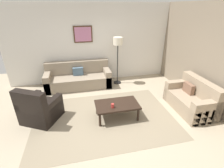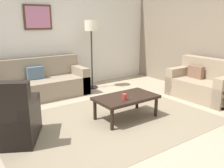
{
  "view_description": "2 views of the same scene",
  "coord_description": "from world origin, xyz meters",
  "px_view_note": "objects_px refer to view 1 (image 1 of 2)",
  "views": [
    {
      "loc": [
        -0.58,
        -3.47,
        2.68
      ],
      "look_at": [
        0.25,
        0.2,
        0.87
      ],
      "focal_mm": 26.27,
      "sensor_mm": 36.0,
      "label": 1
    },
    {
      "loc": [
        -2.22,
        -3.19,
        1.71
      ],
      "look_at": [
        0.14,
        0.12,
        0.63
      ],
      "focal_mm": 38.75,
      "sensor_mm": 36.0,
      "label": 2
    }
  ],
  "objects_px": {
    "armchair_leather": "(39,110)",
    "framed_artwork": "(83,34)",
    "couch_main": "(78,78)",
    "lamp_standing": "(118,46)",
    "cup": "(113,106)",
    "couch_loveseat": "(192,100)",
    "coffee_table": "(117,106)"
  },
  "relations": [
    {
      "from": "armchair_leather",
      "to": "framed_artwork",
      "type": "distance_m",
      "value": 3.0
    },
    {
      "from": "couch_main",
      "to": "lamp_standing",
      "type": "xyz_separation_m",
      "value": [
        1.44,
        -0.08,
        1.11
      ]
    },
    {
      "from": "lamp_standing",
      "to": "framed_artwork",
      "type": "relative_size",
      "value": 2.64
    },
    {
      "from": "armchair_leather",
      "to": "cup",
      "type": "relative_size",
      "value": 10.26
    },
    {
      "from": "lamp_standing",
      "to": "couch_loveseat",
      "type": "bearing_deg",
      "value": -53.3
    },
    {
      "from": "couch_loveseat",
      "to": "cup",
      "type": "height_order",
      "value": "couch_loveseat"
    },
    {
      "from": "armchair_leather",
      "to": "framed_artwork",
      "type": "bearing_deg",
      "value": 59.26
    },
    {
      "from": "couch_main",
      "to": "cup",
      "type": "height_order",
      "value": "couch_main"
    },
    {
      "from": "couch_loveseat",
      "to": "coffee_table",
      "type": "xyz_separation_m",
      "value": [
        -2.15,
        0.09,
        0.05
      ]
    },
    {
      "from": "couch_main",
      "to": "couch_loveseat",
      "type": "height_order",
      "value": "same"
    },
    {
      "from": "coffee_table",
      "to": "lamp_standing",
      "type": "xyz_separation_m",
      "value": [
        0.54,
        2.07,
        1.05
      ]
    },
    {
      "from": "coffee_table",
      "to": "cup",
      "type": "relative_size",
      "value": 10.39
    },
    {
      "from": "lamp_standing",
      "to": "coffee_table",
      "type": "bearing_deg",
      "value": -104.65
    },
    {
      "from": "couch_loveseat",
      "to": "lamp_standing",
      "type": "relative_size",
      "value": 0.83
    },
    {
      "from": "lamp_standing",
      "to": "cup",
      "type": "bearing_deg",
      "value": -107.36
    },
    {
      "from": "couch_loveseat",
      "to": "cup",
      "type": "xyz_separation_m",
      "value": [
        -2.3,
        -0.04,
        0.16
      ]
    },
    {
      "from": "couch_main",
      "to": "armchair_leather",
      "type": "relative_size",
      "value": 2.07
    },
    {
      "from": "armchair_leather",
      "to": "cup",
      "type": "bearing_deg",
      "value": -13.35
    },
    {
      "from": "coffee_table",
      "to": "couch_main",
      "type": "bearing_deg",
      "value": 112.72
    },
    {
      "from": "couch_main",
      "to": "armchair_leather",
      "type": "bearing_deg",
      "value": -119.19
    },
    {
      "from": "couch_loveseat",
      "to": "armchair_leather",
      "type": "height_order",
      "value": "armchair_leather"
    },
    {
      "from": "couch_main",
      "to": "framed_artwork",
      "type": "bearing_deg",
      "value": 52.65
    },
    {
      "from": "couch_loveseat",
      "to": "cup",
      "type": "distance_m",
      "value": 2.31
    },
    {
      "from": "couch_loveseat",
      "to": "framed_artwork",
      "type": "relative_size",
      "value": 2.18
    },
    {
      "from": "cup",
      "to": "couch_loveseat",
      "type": "bearing_deg",
      "value": 1.08
    },
    {
      "from": "coffee_table",
      "to": "cup",
      "type": "xyz_separation_m",
      "value": [
        -0.15,
        -0.14,
        0.1
      ]
    },
    {
      "from": "cup",
      "to": "coffee_table",
      "type": "bearing_deg",
      "value": 42.37
    },
    {
      "from": "couch_main",
      "to": "lamp_standing",
      "type": "distance_m",
      "value": 1.82
    },
    {
      "from": "coffee_table",
      "to": "lamp_standing",
      "type": "relative_size",
      "value": 0.64
    },
    {
      "from": "couch_loveseat",
      "to": "framed_artwork",
      "type": "distance_m",
      "value": 4.08
    },
    {
      "from": "lamp_standing",
      "to": "framed_artwork",
      "type": "xyz_separation_m",
      "value": [
        -1.14,
        0.48,
        0.36
      ]
    },
    {
      "from": "framed_artwork",
      "to": "coffee_table",
      "type": "bearing_deg",
      "value": -76.81
    }
  ]
}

